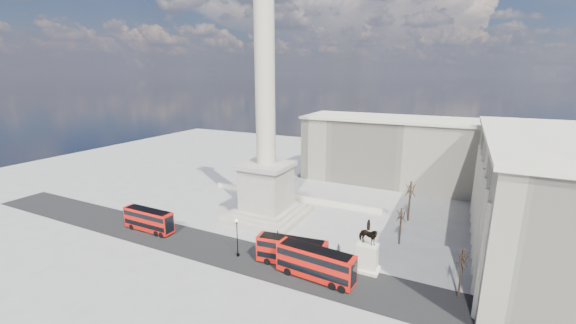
{
  "coord_description": "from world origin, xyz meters",
  "views": [
    {
      "loc": [
        32.32,
        -50.87,
        27.05
      ],
      "look_at": [
        5.84,
        2.5,
        12.24
      ],
      "focal_mm": 22.0,
      "sensor_mm": 36.0,
      "label": 1
    }
  ],
  "objects_px": {
    "red_bus_a": "(149,220)",
    "pedestrian_crossing": "(278,235)",
    "pedestrian_standing": "(364,258)",
    "victorian_lamp": "(237,234)",
    "red_bus_c": "(316,263)",
    "pedestrian_walking": "(339,249)",
    "red_bus_b": "(292,251)",
    "nelsons_column": "(266,152)",
    "equestrian_statue": "(367,253)"
  },
  "relations": [
    {
      "from": "nelsons_column",
      "to": "pedestrian_standing",
      "type": "bearing_deg",
      "value": -22.92
    },
    {
      "from": "nelsons_column",
      "to": "pedestrian_walking",
      "type": "xyz_separation_m",
      "value": [
        17.32,
        -8.1,
        -12.05
      ]
    },
    {
      "from": "victorian_lamp",
      "to": "pedestrian_standing",
      "type": "xyz_separation_m",
      "value": [
        17.84,
        6.34,
        -2.67
      ]
    },
    {
      "from": "pedestrian_crossing",
      "to": "red_bus_a",
      "type": "bearing_deg",
      "value": 87.63
    },
    {
      "from": "victorian_lamp",
      "to": "pedestrian_walking",
      "type": "xyz_separation_m",
      "value": [
        13.64,
        7.34,
        -2.74
      ]
    },
    {
      "from": "red_bus_a",
      "to": "equestrian_statue",
      "type": "height_order",
      "value": "equestrian_statue"
    },
    {
      "from": "red_bus_b",
      "to": "red_bus_c",
      "type": "relative_size",
      "value": 0.94
    },
    {
      "from": "pedestrian_standing",
      "to": "pedestrian_crossing",
      "type": "height_order",
      "value": "pedestrian_standing"
    },
    {
      "from": "red_bus_a",
      "to": "victorian_lamp",
      "type": "distance_m",
      "value": 19.22
    },
    {
      "from": "victorian_lamp",
      "to": "pedestrian_crossing",
      "type": "bearing_deg",
      "value": 71.46
    },
    {
      "from": "equestrian_statue",
      "to": "pedestrian_crossing",
      "type": "height_order",
      "value": "equestrian_statue"
    },
    {
      "from": "pedestrian_walking",
      "to": "pedestrian_crossing",
      "type": "bearing_deg",
      "value": 154.23
    },
    {
      "from": "red_bus_c",
      "to": "red_bus_b",
      "type": "bearing_deg",
      "value": 161.99
    },
    {
      "from": "nelsons_column",
      "to": "pedestrian_standing",
      "type": "xyz_separation_m",
      "value": [
        21.52,
        -9.1,
        -11.98
      ]
    },
    {
      "from": "equestrian_statue",
      "to": "pedestrian_standing",
      "type": "height_order",
      "value": "equestrian_statue"
    },
    {
      "from": "red_bus_a",
      "to": "pedestrian_standing",
      "type": "relative_size",
      "value": 5.28
    },
    {
      "from": "red_bus_c",
      "to": "equestrian_statue",
      "type": "distance_m",
      "value": 7.68
    },
    {
      "from": "nelsons_column",
      "to": "red_bus_b",
      "type": "distance_m",
      "value": 21.5
    },
    {
      "from": "nelsons_column",
      "to": "red_bus_b",
      "type": "xyz_separation_m",
      "value": [
        12.24,
        -14.05,
        -10.73
      ]
    },
    {
      "from": "equestrian_statue",
      "to": "pedestrian_walking",
      "type": "xyz_separation_m",
      "value": [
        -4.96,
        2.58,
        -1.79
      ]
    },
    {
      "from": "red_bus_a",
      "to": "red_bus_c",
      "type": "height_order",
      "value": "red_bus_c"
    },
    {
      "from": "red_bus_a",
      "to": "pedestrian_standing",
      "type": "bearing_deg",
      "value": 9.33
    },
    {
      "from": "red_bus_a",
      "to": "red_bus_b",
      "type": "relative_size",
      "value": 0.95
    },
    {
      "from": "equestrian_statue",
      "to": "pedestrian_crossing",
      "type": "bearing_deg",
      "value": 168.66
    },
    {
      "from": "red_bus_c",
      "to": "pedestrian_walking",
      "type": "relative_size",
      "value": 6.41
    },
    {
      "from": "nelsons_column",
      "to": "red_bus_a",
      "type": "height_order",
      "value": "nelsons_column"
    },
    {
      "from": "pedestrian_crossing",
      "to": "red_bus_c",
      "type": "bearing_deg",
      "value": -150.32
    },
    {
      "from": "pedestrian_walking",
      "to": "pedestrian_crossing",
      "type": "distance_m",
      "value": 10.99
    },
    {
      "from": "pedestrian_walking",
      "to": "red_bus_a",
      "type": "bearing_deg",
      "value": 169.13
    },
    {
      "from": "red_bus_a",
      "to": "pedestrian_crossing",
      "type": "relative_size",
      "value": 6.6
    },
    {
      "from": "pedestrian_standing",
      "to": "victorian_lamp",
      "type": "bearing_deg",
      "value": -0.13
    },
    {
      "from": "red_bus_a",
      "to": "red_bus_c",
      "type": "relative_size",
      "value": 0.89
    },
    {
      "from": "nelsons_column",
      "to": "pedestrian_walking",
      "type": "bearing_deg",
      "value": -25.06
    },
    {
      "from": "nelsons_column",
      "to": "red_bus_c",
      "type": "bearing_deg",
      "value": -43.65
    },
    {
      "from": "red_bus_a",
      "to": "red_bus_c",
      "type": "xyz_separation_m",
      "value": [
        32.13,
        -0.99,
        0.22
      ]
    },
    {
      "from": "red_bus_a",
      "to": "red_bus_b",
      "type": "bearing_deg",
      "value": 2.17
    },
    {
      "from": "red_bus_c",
      "to": "victorian_lamp",
      "type": "xyz_separation_m",
      "value": [
        -12.97,
        0.45,
        1.28
      ]
    },
    {
      "from": "nelsons_column",
      "to": "red_bus_a",
      "type": "distance_m",
      "value": 24.05
    },
    {
      "from": "nelsons_column",
      "to": "pedestrian_standing",
      "type": "distance_m",
      "value": 26.25
    },
    {
      "from": "red_bus_a",
      "to": "equestrian_statue",
      "type": "distance_m",
      "value": 38.0
    },
    {
      "from": "nelsons_column",
      "to": "red_bus_c",
      "type": "height_order",
      "value": "nelsons_column"
    },
    {
      "from": "nelsons_column",
      "to": "pedestrian_walking",
      "type": "relative_size",
      "value": 28.7
    },
    {
      "from": "red_bus_b",
      "to": "victorian_lamp",
      "type": "distance_m",
      "value": 8.79
    },
    {
      "from": "pedestrian_crossing",
      "to": "victorian_lamp",
      "type": "bearing_deg",
      "value": 140.34
    },
    {
      "from": "pedestrian_standing",
      "to": "pedestrian_crossing",
      "type": "relative_size",
      "value": 1.25
    },
    {
      "from": "pedestrian_crossing",
      "to": "pedestrian_standing",
      "type": "bearing_deg",
      "value": -117.19
    },
    {
      "from": "red_bus_c",
      "to": "pedestrian_crossing",
      "type": "bearing_deg",
      "value": 145.43
    },
    {
      "from": "red_bus_b",
      "to": "pedestrian_walking",
      "type": "distance_m",
      "value": 7.93
    },
    {
      "from": "equestrian_statue",
      "to": "victorian_lamp",
      "type": "bearing_deg",
      "value": -165.67
    },
    {
      "from": "red_bus_b",
      "to": "equestrian_statue",
      "type": "distance_m",
      "value": 10.6
    }
  ]
}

